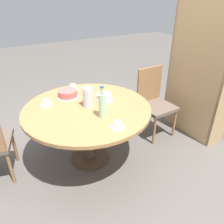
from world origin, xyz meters
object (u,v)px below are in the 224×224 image
Objects in this scene: bookshelf at (201,65)px; cake_second at (104,97)px; cup_b at (117,125)px; cup_a at (73,87)px; chair_b at (154,101)px; coffee_pot at (88,96)px; cake_main at (68,94)px; cup_c at (46,103)px; water_bottle at (102,105)px.

bookshelf is 1.33m from cake_second.
cup_a is at bearing -179.30° from cup_b.
coffee_pot reaches higher than chair_b.
chair_b is at bearing 65.56° from bookshelf.
chair_b is at bearing 76.62° from cake_main.
chair_b is at bearing 64.98° from cup_a.
cake_main is 1.96× the size of cup_c.
chair_b is at bearing 109.36° from water_bottle.
cake_main is (-0.26, -1.11, 0.26)m from chair_b.
cup_c is at bearing -108.60° from cake_second.
chair_b is 3.72× the size of coffee_pot.
bookshelf reaches higher than cake_second.
chair_b reaches higher than cup_a.
chair_b is at bearing 90.89° from cake_second.
chair_b is 0.74m from bookshelf.
chair_b is 7.20× the size of cup_c.
cup_b is at bearing 28.52° from cup_c.
cake_second is at bearing 103.02° from coffee_pot.
water_bottle reaches higher than cake_main.
water_bottle is at bearing 94.34° from bookshelf.
cup_a is (-0.19, 0.14, -0.02)m from cake_main.
coffee_pot is (0.06, -1.00, 0.33)m from chair_b.
chair_b reaches higher than cup_b.
chair_b is 0.82m from cake_second.
cake_second is at bearing 22.79° from cup_a.
cake_second is at bearing 148.69° from water_bottle.
chair_b is 7.20× the size of cup_b.
cake_main is at bearing 72.99° from bookshelf.
cup_b is (0.86, 0.15, -0.02)m from cake_main.
water_bottle reaches higher than coffee_pot.
cup_c is at bearing -151.48° from cup_b.
cup_b is at bearing -17.61° from cake_second.
cake_second is at bearing -179.79° from chair_b.
cake_main reaches higher than cup_a.
cup_c is (-0.19, -1.39, 0.25)m from chair_b.
cup_c is at bearing 171.40° from chair_b.
coffee_pot is at bearing -3.24° from cup_a.
coffee_pot is 0.35m from cake_main.
coffee_pot is 0.53m from cup_a.
bookshelf is at bearing 65.18° from cup_a.
cake_main is 1.24× the size of cake_second.
bookshelf is 1.96m from cup_c.
cup_a and cup_b have the same top height.
cup_a is at bearing -157.21° from cake_second.
bookshelf is 1.71m from cake_main.
cake_second reaches higher than cup_c.
cake_second reaches higher than cup_b.
bookshelf reaches higher than coffee_pot.
cake_second is at bearing 71.40° from cup_c.
cake_main is 1.96× the size of cup_a.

